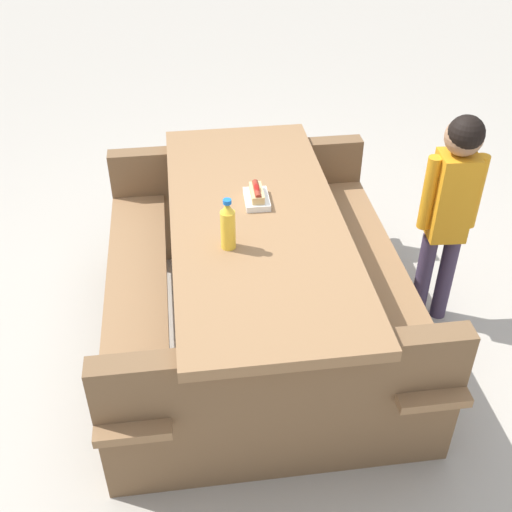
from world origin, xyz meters
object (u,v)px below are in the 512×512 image
at_px(picnic_table, 256,270).
at_px(child_in_coat, 451,197).
at_px(soda_bottle, 228,226).
at_px(hotdog_tray, 257,196).

height_order(picnic_table, child_in_coat, child_in_coat).
distance_m(picnic_table, soda_bottle, 0.49).
bearing_deg(picnic_table, soda_bottle, 135.27).
bearing_deg(child_in_coat, hotdog_tray, 74.79).
distance_m(soda_bottle, child_in_coat, 1.11).
xyz_separation_m(picnic_table, soda_bottle, (-0.19, 0.19, 0.41)).
bearing_deg(hotdog_tray, child_in_coat, -105.21).
relative_size(soda_bottle, hotdog_tray, 1.15).
bearing_deg(picnic_table, hotdog_tray, -20.79).
relative_size(hotdog_tray, child_in_coat, 0.17).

